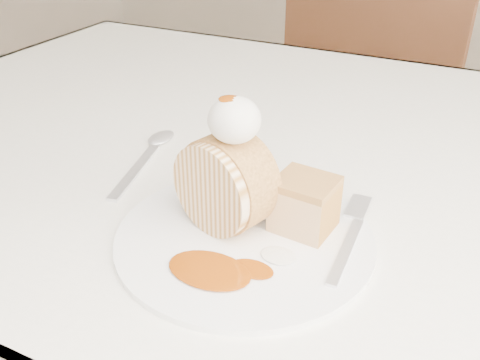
% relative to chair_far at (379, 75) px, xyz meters
% --- Properties ---
extents(table, '(1.40, 0.90, 0.75)m').
position_rel_chair_far_xyz_m(table, '(0.08, -0.87, 0.09)').
color(table, white).
rests_on(table, ground).
extents(chair_far, '(0.52, 0.52, 1.00)m').
position_rel_chair_far_xyz_m(chair_far, '(0.00, 0.00, 0.00)').
color(chair_far, brown).
rests_on(chair_far, ground).
extents(plate, '(0.29, 0.29, 0.01)m').
position_rel_chair_far_xyz_m(plate, '(0.10, -1.10, 0.18)').
color(plate, white).
rests_on(plate, table).
extents(roulade_slice, '(0.11, 0.08, 0.10)m').
position_rel_chair_far_xyz_m(roulade_slice, '(0.08, -1.09, 0.23)').
color(roulade_slice, beige).
rests_on(roulade_slice, plate).
extents(cake_chunk, '(0.06, 0.06, 0.05)m').
position_rel_chair_far_xyz_m(cake_chunk, '(0.15, -1.06, 0.21)').
color(cake_chunk, tan).
rests_on(cake_chunk, plate).
extents(whipped_cream, '(0.05, 0.05, 0.04)m').
position_rel_chair_far_xyz_m(whipped_cream, '(0.09, -1.09, 0.30)').
color(whipped_cream, white).
rests_on(whipped_cream, roulade_slice).
extents(caramel_drizzle, '(0.03, 0.02, 0.01)m').
position_rel_chair_far_xyz_m(caramel_drizzle, '(0.08, -1.09, 0.33)').
color(caramel_drizzle, '#8F3A05').
rests_on(caramel_drizzle, whipped_cream).
extents(caramel_pool, '(0.09, 0.06, 0.00)m').
position_rel_chair_far_xyz_m(caramel_pool, '(0.10, -1.16, 0.19)').
color(caramel_pool, '#8F3A05').
rests_on(caramel_pool, plate).
extents(fork, '(0.03, 0.16, 0.00)m').
position_rel_chair_far_xyz_m(fork, '(0.20, -1.08, 0.19)').
color(fork, silver).
rests_on(fork, plate).
extents(spoon, '(0.07, 0.18, 0.00)m').
position_rel_chair_far_xyz_m(spoon, '(-0.08, -1.03, 0.18)').
color(spoon, silver).
rests_on(spoon, table).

